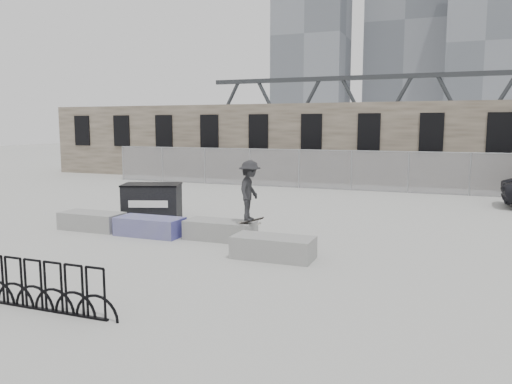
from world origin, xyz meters
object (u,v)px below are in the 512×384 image
planter_center_right (220,229)px  dumpster (152,202)px  planter_center_left (150,226)px  planter_offset (273,247)px  bike_rack (5,281)px  planter_far_left (92,220)px  skateboarder (250,191)px

planter_center_right → dumpster: size_ratio=0.90×
planter_center_left → planter_offset: bearing=-14.5°
dumpster → bike_rack: 8.22m
planter_far_left → planter_center_left: same height
planter_center_left → dumpster: 2.46m
planter_far_left → bike_rack: bike_rack is taller
planter_far_left → planter_center_right: bearing=2.8°
planter_center_left → skateboarder: bearing=3.5°
planter_center_right → planter_offset: (2.10, -1.40, 0.00)m
planter_center_right → skateboarder: (0.96, -0.10, 1.18)m
planter_far_left → planter_center_right: 4.35m
planter_far_left → bike_rack: 6.65m
planter_center_right → skateboarder: 1.52m
planter_center_left → planter_offset: (4.27, -1.11, 0.00)m
planter_offset → dumpster: bearing=149.9°
planter_center_right → planter_offset: size_ratio=1.00×
planter_far_left → dumpster: (0.92, 2.01, 0.35)m
dumpster → planter_center_right: bearing=-47.5°
planter_center_right → bike_rack: bearing=-103.0°
planter_center_left → planter_center_right: bearing=7.8°
planter_center_right → skateboarder: skateboarder is taller
planter_far_left → planter_center_left: bearing=-2.2°
planter_center_left → bike_rack: size_ratio=0.40×
planter_offset → bike_rack: bearing=-126.4°
planter_center_right → dumpster: dumpster is taller
planter_center_right → planter_far_left: bearing=-177.2°
planter_center_right → dumpster: 3.88m
planter_offset → skateboarder: bearing=131.3°
dumpster → planter_center_left: bearing=-78.8°
planter_far_left → planter_offset: same height
planter_far_left → bike_rack: size_ratio=0.40×
planter_far_left → planter_center_left: 2.18m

